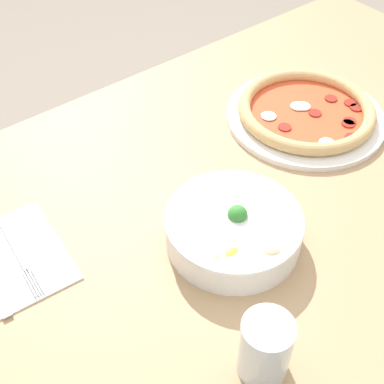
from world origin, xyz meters
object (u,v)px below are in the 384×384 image
Objects in this scene: pizza at (306,112)px; bowl at (233,228)px; fork at (17,253)px; glass at (265,348)px.

bowl is (0.33, 0.15, 0.02)m from pizza.
bowl reaches higher than fork.
glass is (-0.17, 0.38, 0.04)m from fork.
pizza reaches higher than fork.
pizza is at bearing 91.66° from fork.
fork is 1.86× the size of glass.
bowl is at bearing -121.22° from glass.
bowl is 0.22m from glass.
pizza is 3.22× the size of glass.
fork is at bearing -65.47° from glass.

